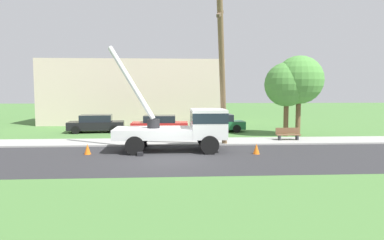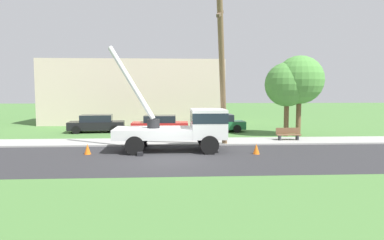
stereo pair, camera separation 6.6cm
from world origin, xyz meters
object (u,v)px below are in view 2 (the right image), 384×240
(parked_sedan_black, at_px, (97,123))
(roadside_tree_near, at_px, (299,80))
(leaning_utility_pole, at_px, (222,73))
(parked_sedan_green, at_px, (217,123))
(roadside_tree_far, at_px, (287,85))
(traffic_cone_ahead, at_px, (256,149))
(park_bench, at_px, (288,134))
(traffic_cone_behind, at_px, (87,149))
(utility_truck, at_px, (185,126))
(parked_sedan_red, at_px, (160,124))

(parked_sedan_black, height_order, roadside_tree_near, roadside_tree_near)
(leaning_utility_pole, bearing_deg, parked_sedan_green, 84.15)
(roadside_tree_far, bearing_deg, parked_sedan_green, 148.62)
(traffic_cone_ahead, xyz_separation_m, roadside_tree_near, (4.90, 7.04, 3.86))
(roadside_tree_far, bearing_deg, traffic_cone_ahead, -119.37)
(roadside_tree_near, bearing_deg, parked_sedan_green, 152.13)
(leaning_utility_pole, xyz_separation_m, traffic_cone_ahead, (1.61, -1.79, -4.14))
(park_bench, bearing_deg, traffic_cone_behind, -162.08)
(utility_truck, distance_m, parked_sedan_red, 8.14)
(traffic_cone_ahead, xyz_separation_m, parked_sedan_black, (-10.61, 10.18, 0.43))
(traffic_cone_ahead, xyz_separation_m, parked_sedan_red, (-5.45, 9.23, 0.43))
(parked_sedan_black, bearing_deg, park_bench, -22.62)
(park_bench, bearing_deg, utility_truck, -156.05)
(leaning_utility_pole, height_order, parked_sedan_black, leaning_utility_pole)
(parked_sedan_red, xyz_separation_m, parked_sedan_green, (4.69, 0.80, 0.00))
(park_bench, height_order, roadside_tree_far, roadside_tree_far)
(parked_sedan_red, bearing_deg, roadside_tree_near, -11.95)
(leaning_utility_pole, distance_m, parked_sedan_black, 12.85)
(leaning_utility_pole, relative_size, park_bench, 5.39)
(traffic_cone_behind, height_order, parked_sedan_black, parked_sedan_black)
(park_bench, bearing_deg, parked_sedan_red, 150.98)
(parked_sedan_black, distance_m, park_bench, 15.01)
(park_bench, distance_m, roadside_tree_near, 4.82)
(leaning_utility_pole, relative_size, parked_sedan_black, 1.90)
(parked_sedan_green, xyz_separation_m, roadside_tree_far, (4.77, -2.91, 3.10))
(roadside_tree_near, bearing_deg, parked_sedan_black, 168.56)
(leaning_utility_pole, relative_size, parked_sedan_red, 1.95)
(traffic_cone_ahead, relative_size, traffic_cone_behind, 1.00)
(utility_truck, distance_m, parked_sedan_green, 9.26)
(traffic_cone_ahead, height_order, park_bench, park_bench)
(utility_truck, xyz_separation_m, leaning_utility_pole, (2.14, 0.49, 3.01))
(roadside_tree_far, bearing_deg, parked_sedan_red, 167.45)
(leaning_utility_pole, distance_m, parked_sedan_green, 9.08)
(traffic_cone_behind, xyz_separation_m, parked_sedan_black, (-1.60, 9.73, 0.43))
(parked_sedan_green, distance_m, roadside_tree_far, 6.39)
(roadside_tree_near, xyz_separation_m, roadside_tree_far, (-0.89, 0.08, -0.34))
(parked_sedan_black, xyz_separation_m, park_bench, (13.85, -5.77, -0.25))
(traffic_cone_behind, distance_m, parked_sedan_red, 9.48)
(traffic_cone_behind, relative_size, parked_sedan_black, 0.12)
(leaning_utility_pole, bearing_deg, parked_sedan_black, 137.01)
(parked_sedan_green, bearing_deg, parked_sedan_red, -170.26)
(leaning_utility_pole, xyz_separation_m, parked_sedan_red, (-3.84, 7.44, -3.70))
(parked_sedan_black, distance_m, roadside_tree_near, 16.19)
(parked_sedan_black, distance_m, parked_sedan_green, 9.84)
(utility_truck, height_order, roadside_tree_near, utility_truck)
(roadside_tree_far, bearing_deg, roadside_tree_near, -5.40)
(traffic_cone_ahead, bearing_deg, utility_truck, 160.92)
(leaning_utility_pole, bearing_deg, utility_truck, -167.11)
(roadside_tree_far, bearing_deg, park_bench, -105.71)
(parked_sedan_black, bearing_deg, traffic_cone_behind, -80.64)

